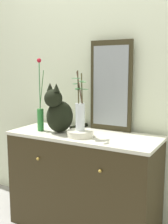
{
  "coord_description": "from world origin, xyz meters",
  "views": [
    {
      "loc": [
        1.08,
        -1.94,
        1.36
      ],
      "look_at": [
        0.0,
        0.0,
        1.0
      ],
      "focal_mm": 44.94,
      "sensor_mm": 36.0,
      "label": 1
    }
  ],
  "objects_px": {
    "cat_sitting": "(59,112)",
    "vase_slim_green": "(40,114)",
    "mirror_leaning": "(111,86)",
    "sideboard": "(84,181)",
    "vase_glass_clear": "(80,113)",
    "candle_pillar": "(81,126)",
    "bowl_porcelain": "(80,134)"
  },
  "relations": [
    {
      "from": "cat_sitting",
      "to": "vase_slim_green",
      "type": "xyz_separation_m",
      "value": [
        -0.17,
        -0.03,
        -0.02
      ]
    },
    {
      "from": "mirror_leaning",
      "to": "sideboard",
      "type": "bearing_deg",
      "value": -119.1
    },
    {
      "from": "sideboard",
      "to": "cat_sitting",
      "type": "bearing_deg",
      "value": -166.46
    },
    {
      "from": "sideboard",
      "to": "mirror_leaning",
      "type": "relative_size",
      "value": 1.63
    },
    {
      "from": "vase_slim_green",
      "to": "vase_glass_clear",
      "type": "bearing_deg",
      "value": -2.58
    },
    {
      "from": "sideboard",
      "to": "cat_sitting",
      "type": "relative_size",
      "value": 2.74
    },
    {
      "from": "mirror_leaning",
      "to": "cat_sitting",
      "type": "xyz_separation_m",
      "value": [
        -0.34,
        -0.28,
        -0.21
      ]
    },
    {
      "from": "sideboard",
      "to": "vase_glass_clear",
      "type": "distance_m",
      "value": 0.6
    },
    {
      "from": "mirror_leaning",
      "to": "vase_slim_green",
      "type": "relative_size",
      "value": 1.24
    },
    {
      "from": "cat_sitting",
      "to": "candle_pillar",
      "type": "distance_m",
      "value": 0.22
    },
    {
      "from": "candle_pillar",
      "to": "mirror_leaning",
      "type": "bearing_deg",
      "value": 42.91
    },
    {
      "from": "sideboard",
      "to": "mirror_leaning",
      "type": "xyz_separation_m",
      "value": [
        0.13,
        0.23,
        0.79
      ]
    },
    {
      "from": "bowl_porcelain",
      "to": "vase_glass_clear",
      "type": "relative_size",
      "value": 0.45
    },
    {
      "from": "mirror_leaning",
      "to": "candle_pillar",
      "type": "bearing_deg",
      "value": -137.09
    },
    {
      "from": "vase_slim_green",
      "to": "vase_glass_clear",
      "type": "xyz_separation_m",
      "value": [
        0.4,
        -0.02,
        0.04
      ]
    },
    {
      "from": "vase_glass_clear",
      "to": "mirror_leaning",
      "type": "bearing_deg",
      "value": 71.63
    },
    {
      "from": "candle_pillar",
      "to": "vase_glass_clear",
      "type": "bearing_deg",
      "value": -61.44
    },
    {
      "from": "bowl_porcelain",
      "to": "candle_pillar",
      "type": "bearing_deg",
      "value": 118.65
    },
    {
      "from": "sideboard",
      "to": "candle_pillar",
      "type": "relative_size",
      "value": 11.67
    },
    {
      "from": "sideboard",
      "to": "vase_glass_clear",
      "type": "xyz_separation_m",
      "value": [
        0.02,
        -0.1,
        0.6
      ]
    },
    {
      "from": "vase_slim_green",
      "to": "candle_pillar",
      "type": "distance_m",
      "value": 0.36
    },
    {
      "from": "mirror_leaning",
      "to": "vase_slim_green",
      "type": "xyz_separation_m",
      "value": [
        -0.51,
        -0.31,
        -0.23
      ]
    },
    {
      "from": "vase_slim_green",
      "to": "mirror_leaning",
      "type": "bearing_deg",
      "value": 31.55
    },
    {
      "from": "sideboard",
      "to": "vase_glass_clear",
      "type": "bearing_deg",
      "value": -78.43
    },
    {
      "from": "vase_slim_green",
      "to": "bowl_porcelain",
      "type": "relative_size",
      "value": 2.95
    },
    {
      "from": "cat_sitting",
      "to": "vase_glass_clear",
      "type": "bearing_deg",
      "value": -11.31
    },
    {
      "from": "vase_slim_green",
      "to": "cat_sitting",
      "type": "bearing_deg",
      "value": 9.64
    },
    {
      "from": "mirror_leaning",
      "to": "bowl_porcelain",
      "type": "height_order",
      "value": "mirror_leaning"
    },
    {
      "from": "mirror_leaning",
      "to": "vase_glass_clear",
      "type": "bearing_deg",
      "value": -108.37
    },
    {
      "from": "vase_glass_clear",
      "to": "candle_pillar",
      "type": "xyz_separation_m",
      "value": [
        -0.08,
        0.15,
        -0.14
      ]
    },
    {
      "from": "cat_sitting",
      "to": "vase_slim_green",
      "type": "bearing_deg",
      "value": -170.36
    },
    {
      "from": "vase_slim_green",
      "to": "bowl_porcelain",
      "type": "height_order",
      "value": "vase_slim_green"
    }
  ]
}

